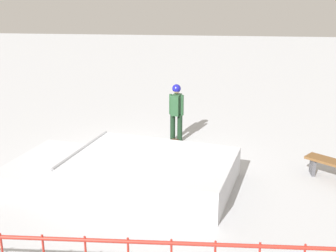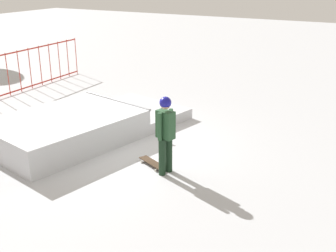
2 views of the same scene
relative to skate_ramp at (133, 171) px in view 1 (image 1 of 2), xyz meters
The scene contains 4 objects.
ground_plane 1.28m from the skate_ramp, 89.55° to the right, with size 60.00×60.00×0.00m, color #B7BABF.
skate_ramp is the anchor object (origin of this frame).
skater 3.16m from the skate_ramp, 104.00° to the right, with size 0.43×0.42×1.73m.
skateboard 2.64m from the skate_ramp, 102.87° to the right, with size 0.51×0.81×0.09m.
Camera 1 is at (-1.77, 10.43, 4.45)m, focal length 46.60 mm.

